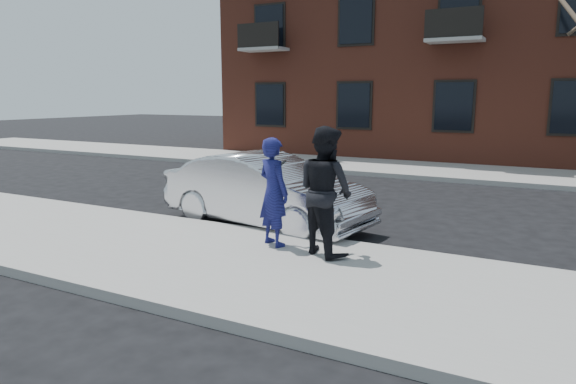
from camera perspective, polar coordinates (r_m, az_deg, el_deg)
The scene contains 9 objects.
ground at distance 7.69m, azimuth -1.14°, elevation -8.86°, with size 100.00×100.00×0.00m, color black.
near_sidewalk at distance 7.46m, azimuth -2.08°, elevation -8.88°, with size 50.00×3.50×0.15m, color gray.
near_curb at distance 9.00m, azimuth 3.64°, elevation -5.48°, with size 50.00×0.10×0.15m, color #999691.
far_sidewalk at distance 18.12m, azimuth 16.29°, elevation 2.28°, with size 50.00×3.50×0.15m, color gray.
far_curb at distance 16.38m, azimuth 15.01°, elevation 1.50°, with size 50.00×0.10×0.15m, color #999691.
apartment_building at distance 24.66m, azimuth 25.20°, elevation 18.02°, with size 24.30×10.30×12.30m.
silver_sedan at distance 10.19m, azimuth -2.54°, elevation 0.16°, with size 1.52×4.37×1.44m, color silver.
man_hoodie at distance 8.32m, azimuth -1.63°, elevation 0.01°, with size 0.76×0.65×1.77m.
man_peacoat at distance 7.86m, azimuth 4.17°, elevation 0.14°, with size 1.20×1.10×1.98m.
Camera 1 is at (3.50, -6.35, 2.57)m, focal length 32.00 mm.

